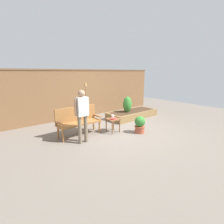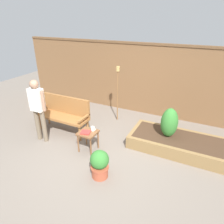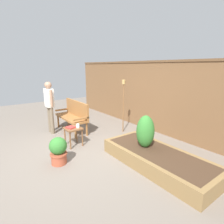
{
  "view_description": "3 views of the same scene",
  "coord_description": "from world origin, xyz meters",
  "px_view_note": "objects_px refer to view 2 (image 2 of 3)",
  "views": [
    {
      "loc": [
        -3.97,
        -4.27,
        2.05
      ],
      "look_at": [
        -0.14,
        0.37,
        0.62
      ],
      "focal_mm": 27.3,
      "sensor_mm": 36.0,
      "label": 1
    },
    {
      "loc": [
        1.85,
        -3.23,
        2.84
      ],
      "look_at": [
        -0.21,
        1.0,
        0.61
      ],
      "focal_mm": 32.6,
      "sensor_mm": 36.0,
      "label": 2
    },
    {
      "loc": [
        3.77,
        -1.77,
        1.99
      ],
      "look_at": [
        0.11,
        0.94,
        0.86
      ],
      "focal_mm": 29.43,
      "sensor_mm": 36.0,
      "label": 3
    }
  ],
  "objects_px": {
    "side_table": "(88,135)",
    "tiki_torch": "(118,84)",
    "garden_bench": "(64,112)",
    "cup_on_table": "(93,129)",
    "book_on_table": "(86,132)",
    "potted_boxwood": "(100,164)",
    "person_by_bench": "(38,106)",
    "shrub_near_bench": "(169,123)"
  },
  "relations": [
    {
      "from": "side_table",
      "to": "tiki_torch",
      "type": "distance_m",
      "value": 1.83
    },
    {
      "from": "garden_bench",
      "to": "cup_on_table",
      "type": "height_order",
      "value": "garden_bench"
    },
    {
      "from": "garden_bench",
      "to": "book_on_table",
      "type": "distance_m",
      "value": 1.18
    },
    {
      "from": "garden_bench",
      "to": "potted_boxwood",
      "type": "height_order",
      "value": "garden_bench"
    },
    {
      "from": "side_table",
      "to": "cup_on_table",
      "type": "bearing_deg",
      "value": 54.14
    },
    {
      "from": "tiki_torch",
      "to": "person_by_bench",
      "type": "height_order",
      "value": "tiki_torch"
    },
    {
      "from": "potted_boxwood",
      "to": "side_table",
      "type": "bearing_deg",
      "value": 135.57
    },
    {
      "from": "side_table",
      "to": "potted_boxwood",
      "type": "xyz_separation_m",
      "value": [
        0.66,
        -0.65,
        -0.09
      ]
    },
    {
      "from": "side_table",
      "to": "book_on_table",
      "type": "xyz_separation_m",
      "value": [
        -0.02,
        -0.05,
        0.1
      ]
    },
    {
      "from": "garden_bench",
      "to": "book_on_table",
      "type": "bearing_deg",
      "value": -28.87
    },
    {
      "from": "tiki_torch",
      "to": "book_on_table",
      "type": "bearing_deg",
      "value": -89.4
    },
    {
      "from": "shrub_near_bench",
      "to": "tiki_torch",
      "type": "xyz_separation_m",
      "value": [
        -1.64,
        0.76,
        0.46
      ]
    },
    {
      "from": "potted_boxwood",
      "to": "tiki_torch",
      "type": "bearing_deg",
      "value": 106.73
    },
    {
      "from": "book_on_table",
      "to": "garden_bench",
      "type": "bearing_deg",
      "value": 134.37
    },
    {
      "from": "side_table",
      "to": "person_by_bench",
      "type": "relative_size",
      "value": 0.31
    },
    {
      "from": "side_table",
      "to": "tiki_torch",
      "type": "bearing_deg",
      "value": 91.43
    },
    {
      "from": "person_by_bench",
      "to": "side_table",
      "type": "bearing_deg",
      "value": 6.49
    },
    {
      "from": "book_on_table",
      "to": "person_by_bench",
      "type": "xyz_separation_m",
      "value": [
        -1.24,
        -0.09,
        0.44
      ]
    },
    {
      "from": "garden_bench",
      "to": "person_by_bench",
      "type": "relative_size",
      "value": 0.92
    },
    {
      "from": "potted_boxwood",
      "to": "shrub_near_bench",
      "type": "bearing_deg",
      "value": 59.0
    },
    {
      "from": "shrub_near_bench",
      "to": "potted_boxwood",
      "type": "bearing_deg",
      "value": -121.0
    },
    {
      "from": "person_by_bench",
      "to": "book_on_table",
      "type": "bearing_deg",
      "value": 4.15
    },
    {
      "from": "cup_on_table",
      "to": "person_by_bench",
      "type": "xyz_separation_m",
      "value": [
        -1.34,
        -0.24,
        0.4
      ]
    },
    {
      "from": "book_on_table",
      "to": "person_by_bench",
      "type": "height_order",
      "value": "person_by_bench"
    },
    {
      "from": "side_table",
      "to": "book_on_table",
      "type": "bearing_deg",
      "value": -113.74
    },
    {
      "from": "potted_boxwood",
      "to": "tiki_torch",
      "type": "xyz_separation_m",
      "value": [
        -0.7,
        2.33,
        0.81
      ]
    },
    {
      "from": "potted_boxwood",
      "to": "shrub_near_bench",
      "type": "distance_m",
      "value": 1.86
    },
    {
      "from": "cup_on_table",
      "to": "tiki_torch",
      "type": "relative_size",
      "value": 0.07
    },
    {
      "from": "garden_bench",
      "to": "tiki_torch",
      "type": "bearing_deg",
      "value": 48.95
    },
    {
      "from": "book_on_table",
      "to": "potted_boxwood",
      "type": "bearing_deg",
      "value": -57.7
    },
    {
      "from": "book_on_table",
      "to": "shrub_near_bench",
      "type": "xyz_separation_m",
      "value": [
        1.62,
        0.98,
        0.16
      ]
    },
    {
      "from": "tiki_torch",
      "to": "side_table",
      "type": "bearing_deg",
      "value": -88.57
    },
    {
      "from": "shrub_near_bench",
      "to": "tiki_torch",
      "type": "bearing_deg",
      "value": 155.06
    },
    {
      "from": "garden_bench",
      "to": "shrub_near_bench",
      "type": "height_order",
      "value": "shrub_near_bench"
    },
    {
      "from": "person_by_bench",
      "to": "potted_boxwood",
      "type": "bearing_deg",
      "value": -14.63
    },
    {
      "from": "book_on_table",
      "to": "potted_boxwood",
      "type": "relative_size",
      "value": 0.36
    },
    {
      "from": "cup_on_table",
      "to": "book_on_table",
      "type": "xyz_separation_m",
      "value": [
        -0.1,
        -0.15,
        -0.03
      ]
    },
    {
      "from": "garden_bench",
      "to": "cup_on_table",
      "type": "xyz_separation_m",
      "value": [
        1.13,
        -0.42,
        -0.02
      ]
    },
    {
      "from": "potted_boxwood",
      "to": "person_by_bench",
      "type": "xyz_separation_m",
      "value": [
        -1.92,
        0.5,
        0.63
      ]
    },
    {
      "from": "potted_boxwood",
      "to": "shrub_near_bench",
      "type": "height_order",
      "value": "shrub_near_bench"
    },
    {
      "from": "cup_on_table",
      "to": "potted_boxwood",
      "type": "height_order",
      "value": "potted_boxwood"
    },
    {
      "from": "side_table",
      "to": "tiki_torch",
      "type": "xyz_separation_m",
      "value": [
        -0.04,
        1.69,
        0.71
      ]
    }
  ]
}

